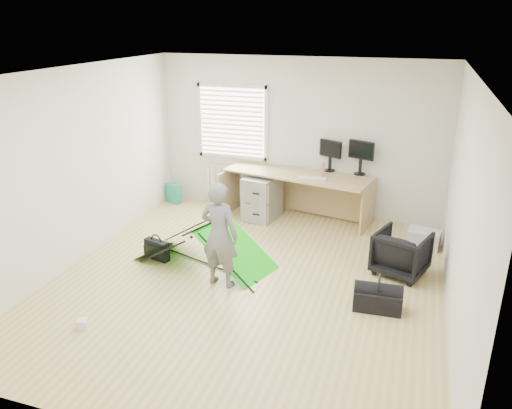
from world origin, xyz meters
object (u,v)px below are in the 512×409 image
(laptop_bag, at_px, (157,250))
(duffel_bag, at_px, (378,300))
(monitor_right, at_px, (361,162))
(thermos, at_px, (323,170))
(filing_cabinet, at_px, (262,197))
(desk, at_px, (296,197))
(person, at_px, (220,235))
(kite, at_px, (204,245))
(office_chair, at_px, (401,253))
(storage_crate, at_px, (424,238))
(monitor_left, at_px, (330,160))

(laptop_bag, xyz_separation_m, duffel_bag, (3.16, -0.37, -0.02))
(monitor_right, height_order, duffel_bag, monitor_right)
(duffel_bag, bearing_deg, thermos, 112.66)
(thermos, distance_m, laptop_bag, 2.98)
(filing_cabinet, relative_size, thermos, 3.30)
(desk, distance_m, monitor_right, 1.22)
(filing_cabinet, xyz_separation_m, thermos, (1.02, 0.08, 0.57))
(filing_cabinet, distance_m, person, 2.39)
(kite, bearing_deg, monitor_right, 70.11)
(desk, xyz_separation_m, thermos, (0.44, -0.02, 0.53))
(office_chair, bearing_deg, duffel_bag, 97.87)
(office_chair, height_order, storage_crate, office_chair)
(monitor_right, bearing_deg, laptop_bag, -117.73)
(monitor_left, relative_size, duffel_bag, 0.73)
(person, relative_size, duffel_bag, 2.49)
(desk, xyz_separation_m, storage_crate, (2.12, -0.44, -0.29))
(kite, bearing_deg, filing_cabinet, 101.31)
(monitor_right, height_order, storage_crate, monitor_right)
(thermos, bearing_deg, office_chair, -45.63)
(filing_cabinet, relative_size, person, 0.54)
(storage_crate, xyz_separation_m, laptop_bag, (-3.66, -1.65, 0.01))
(duffel_bag, bearing_deg, kite, 166.70)
(desk, distance_m, laptop_bag, 2.61)
(duffel_bag, bearing_deg, storage_crate, 72.93)
(monitor_right, relative_size, thermos, 1.92)
(office_chair, distance_m, duffel_bag, 1.06)
(kite, xyz_separation_m, duffel_bag, (2.44, -0.44, -0.17))
(filing_cabinet, distance_m, monitor_right, 1.76)
(filing_cabinet, height_order, monitor_right, monitor_right)
(filing_cabinet, xyz_separation_m, duffel_bag, (2.19, -2.35, -0.26))
(monitor_left, xyz_separation_m, laptop_bag, (-2.04, -2.40, -0.89))
(monitor_right, relative_size, storage_crate, 0.94)
(thermos, relative_size, storage_crate, 0.49)
(desk, height_order, person, person)
(person, xyz_separation_m, duffel_bag, (2.01, 0.01, -0.58))
(desk, bearing_deg, thermos, 8.08)
(desk, relative_size, thermos, 10.62)
(monitor_right, relative_size, person, 0.31)
(kite, xyz_separation_m, storage_crate, (2.94, 1.58, -0.16))
(laptop_bag, bearing_deg, filing_cabinet, 79.21)
(duffel_bag, bearing_deg, laptop_bag, 170.34)
(duffel_bag, bearing_deg, monitor_right, 99.47)
(monitor_right, xyz_separation_m, thermos, (-0.57, -0.30, -0.10))
(person, bearing_deg, thermos, -101.02)
(storage_crate, bearing_deg, monitor_right, 147.36)
(filing_cabinet, distance_m, office_chair, 2.74)
(office_chair, height_order, kite, office_chair)
(monitor_right, bearing_deg, office_chair, -45.08)
(thermos, bearing_deg, filing_cabinet, -175.25)
(thermos, height_order, kite, thermos)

